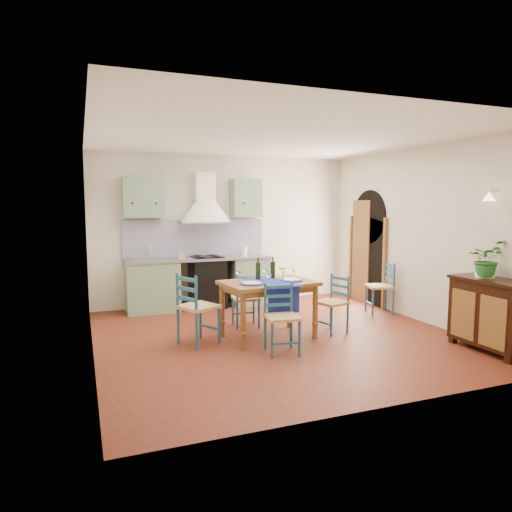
# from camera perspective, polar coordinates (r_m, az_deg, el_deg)

# --- Properties ---
(floor) EXTENTS (5.00, 5.00, 0.00)m
(floor) POSITION_cam_1_polar(r_m,az_deg,el_deg) (6.66, 2.75, -9.91)
(floor) COLOR #4F1711
(floor) RESTS_ON ground
(back_wall) EXTENTS (5.00, 0.96, 2.80)m
(back_wall) POSITION_cam_1_polar(r_m,az_deg,el_deg) (8.45, -6.44, 0.78)
(back_wall) COLOR beige
(back_wall) RESTS_ON ground
(right_wall) EXTENTS (0.26, 5.00, 2.80)m
(right_wall) POSITION_cam_1_polar(r_m,az_deg,el_deg) (7.98, 18.60, 2.23)
(right_wall) COLOR beige
(right_wall) RESTS_ON ground
(left_wall) EXTENTS (0.04, 5.00, 2.80)m
(left_wall) POSITION_cam_1_polar(r_m,az_deg,el_deg) (5.86, -20.13, 1.42)
(left_wall) COLOR beige
(left_wall) RESTS_ON ground
(ceiling) EXTENTS (5.00, 5.00, 0.01)m
(ceiling) POSITION_cam_1_polar(r_m,az_deg,el_deg) (6.46, 2.88, 14.72)
(ceiling) COLOR white
(ceiling) RESTS_ON back_wall
(dining_table) EXTENTS (1.34, 1.03, 1.12)m
(dining_table) POSITION_cam_1_polar(r_m,az_deg,el_deg) (6.40, 1.60, -4.02)
(dining_table) COLOR brown
(dining_table) RESTS_ON ground
(chair_near) EXTENTS (0.46, 0.46, 0.88)m
(chair_near) POSITION_cam_1_polar(r_m,az_deg,el_deg) (5.83, 3.19, -7.66)
(chair_near) COLOR navy
(chair_near) RESTS_ON ground
(chair_far) EXTENTS (0.44, 0.44, 0.84)m
(chair_far) POSITION_cam_1_polar(r_m,az_deg,el_deg) (7.02, -1.25, -5.40)
(chair_far) COLOR navy
(chair_far) RESTS_ON ground
(chair_left) EXTENTS (0.61, 0.61, 0.97)m
(chair_left) POSITION_cam_1_polar(r_m,az_deg,el_deg) (6.17, -7.47, -6.44)
(chair_left) COLOR navy
(chair_left) RESTS_ON ground
(chair_right) EXTENTS (0.48, 0.48, 0.84)m
(chair_right) POSITION_cam_1_polar(r_m,az_deg,el_deg) (6.84, 9.58, -5.78)
(chair_right) COLOR navy
(chair_right) RESTS_ON ground
(chair_spare) EXTENTS (0.51, 0.51, 0.89)m
(chair_spare) POSITION_cam_1_polar(r_m,az_deg,el_deg) (8.19, 15.41, -3.74)
(chair_spare) COLOR navy
(chair_spare) RESTS_ON ground
(sideboard) EXTENTS (0.50, 1.05, 0.94)m
(sideboard) POSITION_cam_1_polar(r_m,az_deg,el_deg) (6.58, 27.31, -6.25)
(sideboard) COLOR black
(sideboard) RESTS_ON ground
(potted_plant) EXTENTS (0.54, 0.51, 0.48)m
(potted_plant) POSITION_cam_1_polar(r_m,az_deg,el_deg) (6.59, 26.79, -0.31)
(potted_plant) COLOR #226A25
(potted_plant) RESTS_ON sideboard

